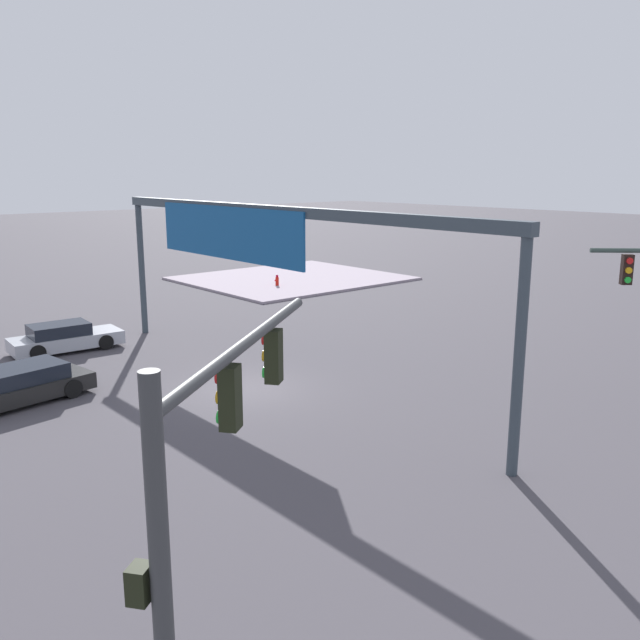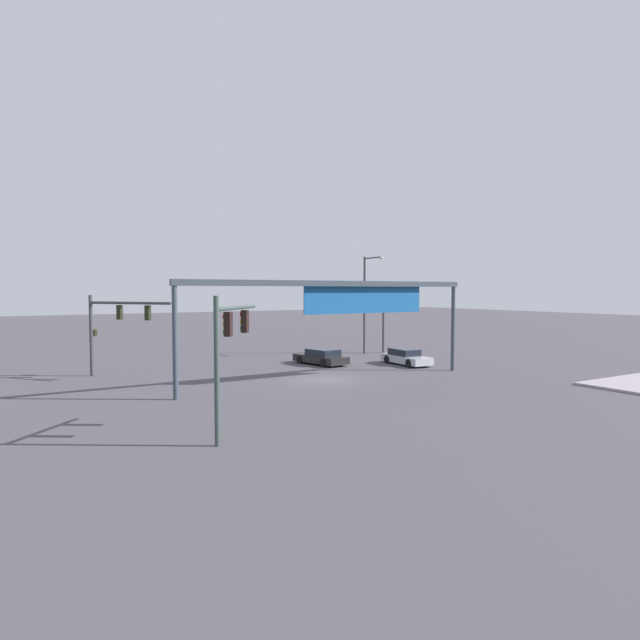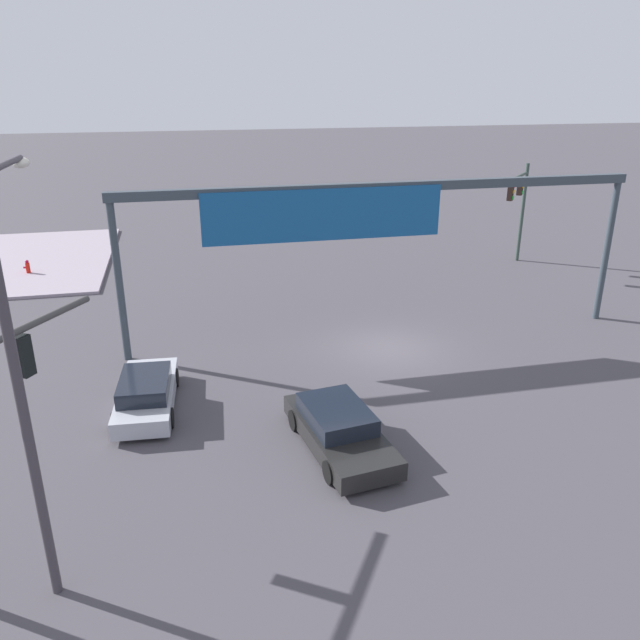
{
  "view_description": "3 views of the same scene",
  "coord_description": "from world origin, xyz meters",
  "px_view_note": "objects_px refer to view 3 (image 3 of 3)",
  "views": [
    {
      "loc": [
        -18.62,
        12.48,
        7.45
      ],
      "look_at": [
        -1.36,
        -2.42,
        2.36
      ],
      "focal_mm": 37.54,
      "sensor_mm": 36.0,
      "label": 1
    },
    {
      "loc": [
        -18.54,
        -29.61,
        5.75
      ],
      "look_at": [
        -0.87,
        -0.92,
        3.9
      ],
      "focal_mm": 30.92,
      "sensor_mm": 36.0,
      "label": 2
    },
    {
      "loc": [
        7.62,
        21.54,
        10.08
      ],
      "look_at": [
        2.89,
        0.27,
        1.59
      ],
      "focal_mm": 35.44,
      "sensor_mm": 36.0,
      "label": 3
    }
  ],
  "objects_px": {
    "fire_hydrant_on_curb": "(28,267)",
    "traffic_signal_cross_street": "(519,198)",
    "sedan_car_approaching": "(339,429)",
    "streetlamp_curved_arm": "(21,365)",
    "sedan_car_waiting_far": "(146,393)"
  },
  "relations": [
    {
      "from": "streetlamp_curved_arm",
      "to": "sedan_car_waiting_far",
      "type": "bearing_deg",
      "value": -9.56
    },
    {
      "from": "traffic_signal_cross_street",
      "to": "streetlamp_curved_arm",
      "type": "distance_m",
      "value": 29.04
    },
    {
      "from": "sedan_car_approaching",
      "to": "sedan_car_waiting_far",
      "type": "bearing_deg",
      "value": -131.14
    },
    {
      "from": "sedan_car_approaching",
      "to": "fire_hydrant_on_curb",
      "type": "bearing_deg",
      "value": -156.99
    },
    {
      "from": "traffic_signal_cross_street",
      "to": "fire_hydrant_on_curb",
      "type": "distance_m",
      "value": 26.82
    },
    {
      "from": "streetlamp_curved_arm",
      "to": "fire_hydrant_on_curb",
      "type": "xyz_separation_m",
      "value": [
        5.12,
        -23.6,
        -4.58
      ]
    },
    {
      "from": "traffic_signal_cross_street",
      "to": "sedan_car_approaching",
      "type": "bearing_deg",
      "value": 2.29
    },
    {
      "from": "traffic_signal_cross_street",
      "to": "streetlamp_curved_arm",
      "type": "relative_size",
      "value": 0.64
    },
    {
      "from": "fire_hydrant_on_curb",
      "to": "traffic_signal_cross_street",
      "type": "bearing_deg",
      "value": 171.75
    },
    {
      "from": "streetlamp_curved_arm",
      "to": "fire_hydrant_on_curb",
      "type": "relative_size",
      "value": 12.25
    },
    {
      "from": "traffic_signal_cross_street",
      "to": "sedan_car_approaching",
      "type": "xyz_separation_m",
      "value": [
        14.14,
        16.05,
        -3.23
      ]
    },
    {
      "from": "streetlamp_curved_arm",
      "to": "sedan_car_approaching",
      "type": "height_order",
      "value": "streetlamp_curved_arm"
    },
    {
      "from": "traffic_signal_cross_street",
      "to": "sedan_car_waiting_far",
      "type": "relative_size",
      "value": 1.21
    },
    {
      "from": "streetlamp_curved_arm",
      "to": "sedan_car_waiting_far",
      "type": "height_order",
      "value": "streetlamp_curved_arm"
    },
    {
      "from": "traffic_signal_cross_street",
      "to": "streetlamp_curved_arm",
      "type": "bearing_deg",
      "value": -3.32
    }
  ]
}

